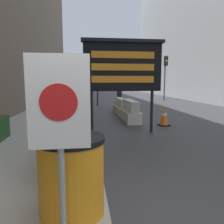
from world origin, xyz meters
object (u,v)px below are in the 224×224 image
Objects in this scene: jersey_barrier_cream at (121,107)px; traffic_cone_mid at (164,116)px; barrel_drum_foreground at (72,175)px; barrel_drum_middle at (66,150)px; jersey_barrier_white at (130,112)px; barrel_drum_back at (69,136)px; pedestrian_worker at (119,92)px; warning_sign at (59,119)px; traffic_light_near_curb at (97,61)px; message_board at (123,66)px; traffic_light_far_side at (165,69)px; traffic_cone_near at (119,107)px; pedestrian_passerby at (120,92)px.

jersey_barrier_cream is 2.77× the size of traffic_cone_mid.
barrel_drum_foreground is 6.47m from traffic_cone_mid.
jersey_barrier_white is at bearing 68.22° from barrel_drum_middle.
jersey_barrier_white is (2.30, 4.74, -0.20)m from barrel_drum_back.
jersey_barrier_white is 6.21m from pedestrian_worker.
warning_sign is at bearing -106.78° from jersey_barrier_white.
barrel_drum_middle is 0.22× the size of traffic_light_near_curb.
message_board reaches higher than pedestrian_worker.
pedestrian_worker is at bearing -142.59° from traffic_light_far_side.
traffic_light_near_curb reaches higher than warning_sign.
traffic_cone_near is 0.16× the size of traffic_light_near_curb.
pedestrian_worker is at bearing 94.88° from traffic_cone_mid.
pedestrian_worker is (2.69, 13.45, -0.39)m from warning_sign.
traffic_light_far_side is at bearing 65.85° from barrel_drum_foreground.
barrel_drum_middle is at bearing 98.20° from barrel_drum_foreground.
barrel_drum_foreground is at bearing -120.31° from traffic_cone_mid.
traffic_cone_near is at bearing 114.75° from jersey_barrier_cream.
barrel_drum_middle is at bearing -126.52° from traffic_cone_mid.
barrel_drum_back is 5.27m from jersey_barrier_white.
message_board reaches higher than pedestrian_passerby.
barrel_drum_back reaches higher than traffic_cone_near.
barrel_drum_middle is 17.40m from traffic_light_far_side.
pedestrian_worker is at bearing 80.67° from traffic_cone_near.
jersey_barrier_cream is (2.20, 9.63, -1.04)m from warning_sign.
barrel_drum_foreground is 1.24× the size of traffic_cone_mid.
jersey_barrier_cream is 9.46m from traffic_light_far_side.
traffic_light_far_side is (7.54, 15.52, 2.25)m from barrel_drum_middle.
barrel_drum_middle is 0.32× the size of message_board.
barrel_drum_foreground reaches higher than jersey_barrier_white.
pedestrian_worker is at bearing 81.63° from message_board.
traffic_light_near_curb is 2.59× the size of pedestrian_passerby.
jersey_barrier_white is (2.20, 7.29, -0.99)m from warning_sign.
jersey_barrier_cream is at bearing 107.87° from traffic_cone_mid.
jersey_barrier_white is (2.29, 5.72, -0.20)m from barrel_drum_middle.
warning_sign is at bearing -102.85° from jersey_barrier_cream.
message_board is 2.80m from traffic_cone_mid.
traffic_cone_mid is at bearing -73.84° from traffic_light_near_curb.
barrel_drum_middle reaches higher than jersey_barrier_white.
traffic_cone_mid is 0.45× the size of pedestrian_worker.
warning_sign is at bearing -12.10° from pedestrian_worker.
traffic_cone_mid is (3.42, 3.61, -0.23)m from barrel_drum_back.
pedestrian_worker is at bearing -5.65° from traffic_light_near_curb.
traffic_cone_near is 0.93× the size of traffic_cone_mid.
traffic_light_near_curb is (-1.04, 6.31, 2.75)m from jersey_barrier_white.
traffic_cone_near is 3.87m from traffic_cone_mid.
barrel_drum_back is 0.50× the size of jersey_barrier_white.
message_board is (1.41, 4.54, 1.60)m from barrel_drum_foreground.
barrel_drum_back is 7.62m from traffic_cone_near.
traffic_light_far_side is at bearing 64.09° from barrel_drum_middle.
barrel_drum_foreground is 0.99m from warning_sign.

